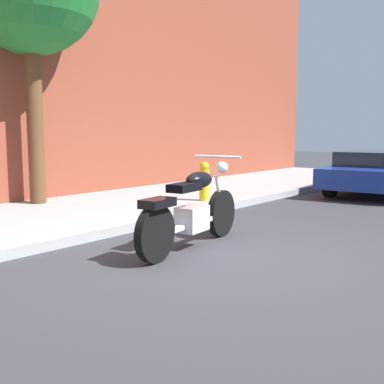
# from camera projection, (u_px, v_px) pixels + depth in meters

# --- Properties ---
(ground_plane) EXTENTS (60.00, 60.00, 0.00)m
(ground_plane) POSITION_uv_depth(u_px,v_px,m) (210.00, 257.00, 5.58)
(ground_plane) COLOR #38383D
(sidewalk) EXTENTS (24.60, 3.32, 0.14)m
(sidewalk) POSITION_uv_depth(u_px,v_px,m) (43.00, 219.00, 7.68)
(sidewalk) COLOR #A6A6A6
(sidewalk) RESTS_ON ground
(motorcycle) EXTENTS (2.27, 0.70, 1.16)m
(motorcycle) POSITION_uv_depth(u_px,v_px,m) (192.00, 211.00, 5.98)
(motorcycle) COLOR black
(motorcycle) RESTS_ON ground
(parked_car_blue) EXTENTS (4.43, 2.10, 1.03)m
(parked_car_blue) POSITION_uv_depth(u_px,v_px,m) (379.00, 171.00, 11.48)
(parked_car_blue) COLOR black
(parked_car_blue) RESTS_ON ground
(fire_hydrant) EXTENTS (0.20, 0.20, 0.91)m
(fire_hydrant) POSITION_uv_depth(u_px,v_px,m) (204.00, 185.00, 9.25)
(fire_hydrant) COLOR gold
(fire_hydrant) RESTS_ON ground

